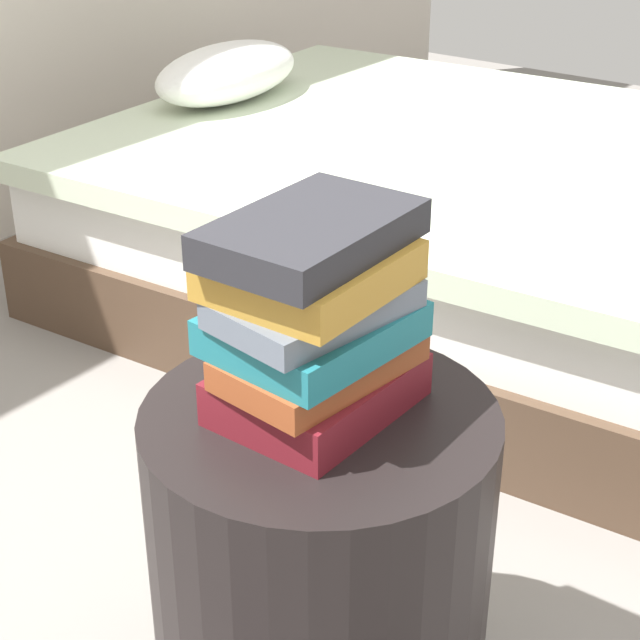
{
  "coord_description": "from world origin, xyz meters",
  "views": [
    {
      "loc": [
        -0.9,
        -0.68,
        1.27
      ],
      "look_at": [
        0.0,
        0.0,
        0.69
      ],
      "focal_mm": 57.71,
      "sensor_mm": 36.0,
      "label": 1
    }
  ],
  "objects_px": {
    "side_table": "(320,579)",
    "book_charcoal": "(312,233)",
    "bed": "(463,224)",
    "book_maroon": "(318,389)",
    "book_rust": "(323,360)",
    "book_ochre": "(310,270)",
    "book_slate": "(316,304)",
    "book_teal": "(313,328)"
  },
  "relations": [
    {
      "from": "book_rust",
      "to": "book_ochre",
      "type": "bearing_deg",
      "value": 147.89
    },
    {
      "from": "bed",
      "to": "book_maroon",
      "type": "height_order",
      "value": "bed"
    },
    {
      "from": "side_table",
      "to": "book_slate",
      "type": "xyz_separation_m",
      "value": [
        -0.01,
        -0.0,
        0.44
      ]
    },
    {
      "from": "book_slate",
      "to": "book_charcoal",
      "type": "distance_m",
      "value": 0.09
    },
    {
      "from": "side_table",
      "to": "book_rust",
      "type": "relative_size",
      "value": 2.19
    },
    {
      "from": "book_maroon",
      "to": "book_rust",
      "type": "xyz_separation_m",
      "value": [
        -0.01,
        -0.01,
        0.05
      ]
    },
    {
      "from": "book_rust",
      "to": "book_teal",
      "type": "distance_m",
      "value": 0.05
    },
    {
      "from": "book_slate",
      "to": "side_table",
      "type": "bearing_deg",
      "value": 22.42
    },
    {
      "from": "bed",
      "to": "side_table",
      "type": "xyz_separation_m",
      "value": [
        -1.4,
        -0.56,
        0.04
      ]
    },
    {
      "from": "book_charcoal",
      "to": "book_teal",
      "type": "bearing_deg",
      "value": 28.89
    },
    {
      "from": "book_charcoal",
      "to": "side_table",
      "type": "bearing_deg",
      "value": -53.55
    },
    {
      "from": "side_table",
      "to": "book_charcoal",
      "type": "bearing_deg",
      "value": 127.75
    },
    {
      "from": "book_maroon",
      "to": "book_teal",
      "type": "distance_m",
      "value": 0.09
    },
    {
      "from": "side_table",
      "to": "book_ochre",
      "type": "xyz_separation_m",
      "value": [
        -0.01,
        0.01,
        0.48
      ]
    },
    {
      "from": "book_rust",
      "to": "book_slate",
      "type": "height_order",
      "value": "book_slate"
    },
    {
      "from": "book_teal",
      "to": "book_ochre",
      "type": "bearing_deg",
      "value": -157.46
    },
    {
      "from": "side_table",
      "to": "book_charcoal",
      "type": "xyz_separation_m",
      "value": [
        -0.01,
        0.01,
        0.53
      ]
    },
    {
      "from": "book_rust",
      "to": "book_slate",
      "type": "relative_size",
      "value": 1.04
    },
    {
      "from": "book_charcoal",
      "to": "book_slate",
      "type": "bearing_deg",
      "value": -116.34
    },
    {
      "from": "bed",
      "to": "side_table",
      "type": "height_order",
      "value": "bed"
    },
    {
      "from": "book_teal",
      "to": "book_charcoal",
      "type": "relative_size",
      "value": 0.9
    },
    {
      "from": "bed",
      "to": "book_charcoal",
      "type": "distance_m",
      "value": 1.61
    },
    {
      "from": "book_rust",
      "to": "bed",
      "type": "bearing_deg",
      "value": 28.06
    },
    {
      "from": "book_charcoal",
      "to": "bed",
      "type": "bearing_deg",
      "value": 20.34
    },
    {
      "from": "bed",
      "to": "book_charcoal",
      "type": "bearing_deg",
      "value": -162.41
    },
    {
      "from": "book_ochre",
      "to": "side_table",
      "type": "bearing_deg",
      "value": -44.11
    },
    {
      "from": "bed",
      "to": "side_table",
      "type": "distance_m",
      "value": 1.51
    },
    {
      "from": "book_slate",
      "to": "book_ochre",
      "type": "height_order",
      "value": "book_ochre"
    },
    {
      "from": "bed",
      "to": "book_slate",
      "type": "xyz_separation_m",
      "value": [
        -1.41,
        -0.57,
        0.48
      ]
    },
    {
      "from": "book_rust",
      "to": "book_slate",
      "type": "distance_m",
      "value": 0.09
    },
    {
      "from": "book_rust",
      "to": "book_ochre",
      "type": "xyz_separation_m",
      "value": [
        -0.01,
        0.01,
        0.13
      ]
    },
    {
      "from": "book_slate",
      "to": "book_teal",
      "type": "bearing_deg",
      "value": 60.57
    },
    {
      "from": "side_table",
      "to": "book_rust",
      "type": "bearing_deg",
      "value": -24.02
    },
    {
      "from": "book_maroon",
      "to": "book_charcoal",
      "type": "relative_size",
      "value": 0.93
    },
    {
      "from": "book_ochre",
      "to": "book_charcoal",
      "type": "relative_size",
      "value": 0.84
    },
    {
      "from": "bed",
      "to": "book_slate",
      "type": "bearing_deg",
      "value": -162.11
    },
    {
      "from": "book_maroon",
      "to": "book_teal",
      "type": "bearing_deg",
      "value": 179.54
    },
    {
      "from": "side_table",
      "to": "book_ochre",
      "type": "height_order",
      "value": "book_ochre"
    },
    {
      "from": "bed",
      "to": "book_charcoal",
      "type": "height_order",
      "value": "book_charcoal"
    },
    {
      "from": "side_table",
      "to": "book_rust",
      "type": "xyz_separation_m",
      "value": [
        0.0,
        -0.0,
        0.36
      ]
    },
    {
      "from": "side_table",
      "to": "book_maroon",
      "type": "bearing_deg",
      "value": 49.06
    },
    {
      "from": "book_slate",
      "to": "bed",
      "type": "bearing_deg",
      "value": 30.54
    }
  ]
}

